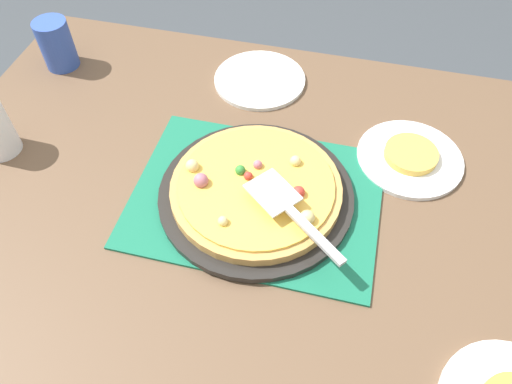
{
  "coord_description": "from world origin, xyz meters",
  "views": [
    {
      "loc": [
        0.14,
        -0.57,
        1.51
      ],
      "look_at": [
        0.0,
        0.0,
        0.77
      ],
      "focal_mm": 34.05,
      "sensor_mm": 36.0,
      "label": 1
    }
  ],
  "objects": [
    {
      "name": "pizza_server",
      "position": [
        0.08,
        -0.06,
        0.82
      ],
      "size": [
        0.21,
        0.18,
        0.01
      ],
      "color": "silver",
      "rests_on": "pizza"
    },
    {
      "name": "dining_table",
      "position": [
        0.0,
        0.0,
        0.64
      ],
      "size": [
        1.4,
        1.0,
        0.75
      ],
      "color": "brown",
      "rests_on": "ground_plane"
    },
    {
      "name": "served_slice_right",
      "position": [
        0.29,
        0.18,
        0.77
      ],
      "size": [
        0.11,
        0.11,
        0.02
      ],
      "primitive_type": "cylinder",
      "color": "#EAB747",
      "rests_on": "plate_far_right"
    },
    {
      "name": "placemat",
      "position": [
        0.0,
        0.0,
        0.75
      ],
      "size": [
        0.48,
        0.36,
        0.01
      ],
      "primitive_type": "cube",
      "color": "#196B4C",
      "rests_on": "dining_table"
    },
    {
      "name": "pizza",
      "position": [
        -0.0,
        -0.0,
        0.78
      ],
      "size": [
        0.33,
        0.33,
        0.05
      ],
      "color": "tan",
      "rests_on": "pizza_pan"
    },
    {
      "name": "pizza_pan",
      "position": [
        0.0,
        0.0,
        0.76
      ],
      "size": [
        0.38,
        0.38,
        0.01
      ],
      "primitive_type": "cylinder",
      "color": "black",
      "rests_on": "placemat"
    },
    {
      "name": "plate_side",
      "position": [
        -0.08,
        0.35,
        0.76
      ],
      "size": [
        0.22,
        0.22,
        0.01
      ],
      "primitive_type": "cylinder",
      "color": "white",
      "rests_on": "dining_table"
    },
    {
      "name": "ground_plane",
      "position": [
        0.0,
        0.0,
        0.0
      ],
      "size": [
        8.0,
        8.0,
        0.0
      ],
      "primitive_type": "plane",
      "color": "#3D4247"
    },
    {
      "name": "cup_far",
      "position": [
        -0.57,
        0.3,
        0.81
      ],
      "size": [
        0.08,
        0.08,
        0.12
      ],
      "primitive_type": "cylinder",
      "color": "#3351AD",
      "rests_on": "dining_table"
    },
    {
      "name": "plate_far_right",
      "position": [
        0.29,
        0.18,
        0.76
      ],
      "size": [
        0.22,
        0.22,
        0.01
      ],
      "primitive_type": "cylinder",
      "color": "white",
      "rests_on": "dining_table"
    }
  ]
}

